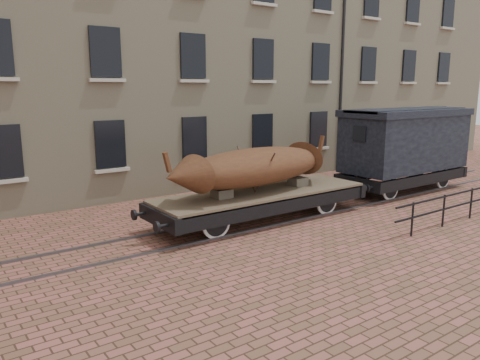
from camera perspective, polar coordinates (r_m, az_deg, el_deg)
ground at (r=14.79m, az=1.04°, el=-5.27°), size 90.00×90.00×0.00m
warehouse_cream at (r=24.40m, az=-7.84°, el=17.71°), size 40.00×10.19×14.00m
rail_track at (r=14.79m, az=1.04°, el=-5.15°), size 30.00×1.52×0.06m
flatcar_wagon at (r=14.92m, az=2.70°, el=-2.09°), size 8.15×2.21×1.23m
iron_boat at (r=14.54m, az=1.87°, el=1.65°), size 6.64×2.37×1.59m
goods_van at (r=20.11m, az=19.53°, el=4.63°), size 6.53×2.38×3.38m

